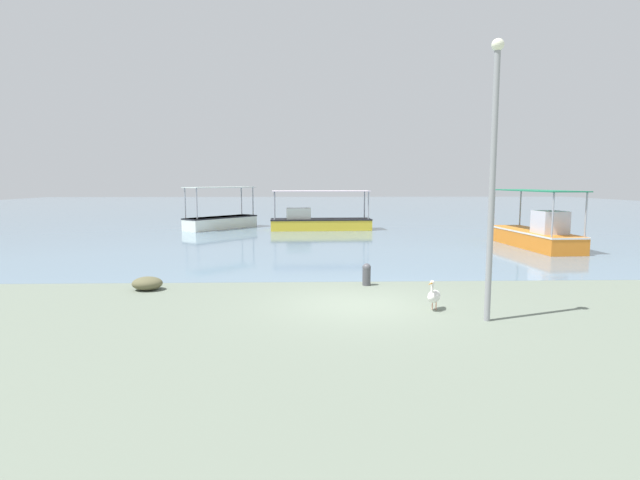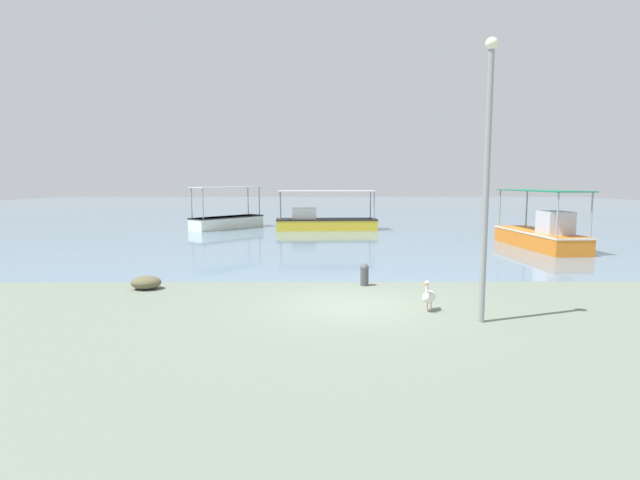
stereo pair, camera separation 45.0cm
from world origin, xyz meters
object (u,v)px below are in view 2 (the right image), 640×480
mooring_bollard (365,274)px  fishing_boat_near_left (227,220)px  fishing_boat_near_right (324,221)px  net_pile (146,283)px  pelican (429,296)px  fishing_boat_outer (541,234)px  lamp_post (487,168)px

mooring_bollard → fishing_boat_near_left: bearing=111.9°
fishing_boat_near_right → net_pile: fishing_boat_near_right is taller
fishing_boat_near_left → pelican: bearing=-67.9°
fishing_boat_near_right → mooring_bollard: size_ratio=9.70×
fishing_boat_outer → mooring_bollard: size_ratio=9.38×
mooring_bollard → fishing_boat_outer: bearing=42.7°
fishing_boat_outer → net_pile: bearing=-150.3°
pelican → mooring_bollard: bearing=113.3°
fishing_boat_outer → lamp_post: size_ratio=1.03×
fishing_boat_near_right → mooring_bollard: fishing_boat_near_right is taller
fishing_boat_outer → net_pile: fishing_boat_outer is taller
pelican → fishing_boat_near_right: bearing=96.3°
fishing_boat_near_left → net_pile: fishing_boat_near_left is taller
fishing_boat_near_left → pelican: fishing_boat_near_left is taller
fishing_boat_near_right → lamp_post: size_ratio=1.06×
fishing_boat_near_left → fishing_boat_near_right: (6.69, -1.05, 0.02)m
fishing_boat_outer → mooring_bollard: fishing_boat_outer is taller
mooring_bollard → net_pile: (-6.70, -0.46, -0.17)m
pelican → fishing_boat_outer: bearing=55.4°
fishing_boat_near_right → pelican: (2.34, -21.19, -0.24)m
fishing_boat_outer → lamp_post: bearing=-119.1°
fishing_boat_outer → fishing_boat_near_right: bearing=138.4°
fishing_boat_outer → pelican: fishing_boat_outer is taller
pelican → lamp_post: size_ratio=0.12×
fishing_boat_near_left → mooring_bollard: size_ratio=7.46×
fishing_boat_near_right → mooring_bollard: 18.13m
lamp_post → fishing_boat_near_right: bearing=98.6°
fishing_boat_near_left → lamp_post: size_ratio=0.82×
net_pile → fishing_boat_near_left: bearing=92.9°
fishing_boat_near_left → fishing_boat_near_right: 6.77m
fishing_boat_near_left → fishing_boat_outer: fishing_boat_near_left is taller
fishing_boat_near_right → fishing_boat_near_left: bearing=171.1°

